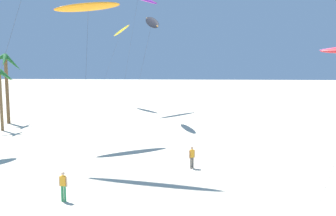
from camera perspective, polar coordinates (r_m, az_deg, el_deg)
The scene contains 7 objects.
palm_tree_2 at distance 50.48m, azimuth -22.97°, elevation 5.46°, with size 4.24×4.47×8.52m.
palm_tree_3 at distance 45.51m, azimuth -23.66°, elevation 3.82°, with size 3.35×3.40×6.82m.
flying_kite_2 at distance 47.15m, azimuth -2.41°, elevation 12.59°, with size 3.74×8.42×13.57m.
flying_kite_8 at distance 63.00m, azimuth -6.95°, elevation 11.30°, with size 5.31×9.91×13.40m.
flying_kite_9 at distance 36.79m, azimuth -11.73°, elevation 14.47°, with size 5.72×8.95×13.45m.
person_near_left at distance 22.26m, azimuth -15.26°, elevation -10.97°, with size 0.51×0.24×1.70m.
person_near_right at distance 27.81m, azimuth 3.56°, elevation -7.17°, with size 0.44×0.33×1.61m.
Camera 1 is at (1.96, -0.32, 7.77)m, focal length 41.12 mm.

